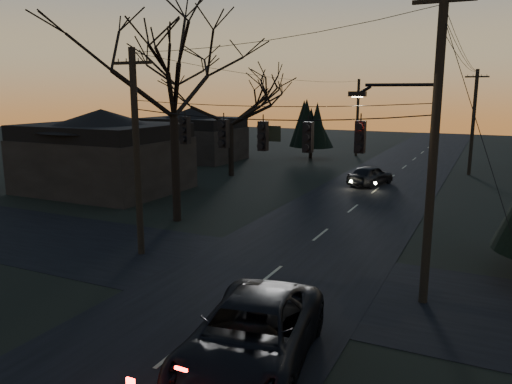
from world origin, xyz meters
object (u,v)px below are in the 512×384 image
at_px(utility_pole_far_l, 356,156).
at_px(bare_tree_left, 172,73).
at_px(utility_pole_right, 423,302).
at_px(suv_near, 251,336).
at_px(utility_pole_far_r, 469,175).
at_px(sedan_oncoming_a, 370,175).
at_px(utility_pole_left, 142,254).

distance_m(utility_pole_far_l, bare_tree_left, 31.73).
distance_m(utility_pole_right, suv_near, 6.91).
bearing_deg(utility_pole_far_r, sedan_oncoming_a, -127.75).
height_order(utility_pole_right, sedan_oncoming_a, utility_pole_right).
xyz_separation_m(utility_pole_left, sedan_oncoming_a, (5.20, 19.86, 0.74)).
bearing_deg(utility_pole_right, bare_tree_left, 158.36).
xyz_separation_m(utility_pole_right, bare_tree_left, (-13.27, 5.27, 7.67)).
bearing_deg(suv_near, utility_pole_far_r, 75.56).
xyz_separation_m(utility_pole_right, utility_pole_far_r, (0.00, 28.00, 0.00)).
bearing_deg(bare_tree_left, utility_pole_far_l, 86.70).
height_order(utility_pole_right, bare_tree_left, bare_tree_left).
bearing_deg(utility_pole_right, utility_pole_far_r, 90.00).
bearing_deg(sedan_oncoming_a, utility_pole_far_r, -110.03).
xyz_separation_m(utility_pole_right, utility_pole_left, (-11.50, 0.00, 0.00)).
bearing_deg(utility_pole_left, utility_pole_far_l, 90.00).
bearing_deg(utility_pole_far_r, utility_pole_far_l, 145.18).
height_order(utility_pole_left, utility_pole_far_r, same).
bearing_deg(suv_near, bare_tree_left, 122.61).
bearing_deg(sedan_oncoming_a, utility_pole_far_l, -54.42).
bearing_deg(utility_pole_right, sedan_oncoming_a, 107.60).
bearing_deg(utility_pole_far_r, utility_pole_left, -112.33).
bearing_deg(utility_pole_right, suv_near, -119.27).
height_order(utility_pole_far_r, suv_near, utility_pole_far_r).
xyz_separation_m(utility_pole_left, bare_tree_left, (-1.77, 5.27, 7.67)).
relative_size(utility_pole_right, suv_near, 1.64).
height_order(utility_pole_right, utility_pole_far_l, utility_pole_right).
xyz_separation_m(utility_pole_far_r, bare_tree_left, (-13.27, -22.73, 7.67)).
relative_size(utility_pole_right, sedan_oncoming_a, 2.31).
relative_size(bare_tree_left, sedan_oncoming_a, 2.53).
bearing_deg(utility_pole_left, bare_tree_left, 108.62).
relative_size(utility_pole_far_l, suv_near, 1.31).
height_order(utility_pole_left, utility_pole_far_l, utility_pole_left).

